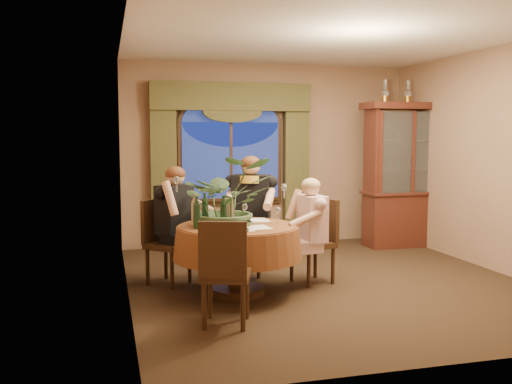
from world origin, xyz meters
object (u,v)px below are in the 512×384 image
object	(u,v)px
chair_back	(168,243)
wine_bottle_1	(195,210)
wine_bottle_0	(205,208)
person_back	(175,225)
wine_bottle_3	(224,211)
china_cabinet	(406,175)
centerpiece_plant	(227,167)
stoneware_vase	(228,211)
chair_front_left	(226,272)
wine_bottle_2	(197,213)
dining_table	(238,260)
oil_lamp_center	(408,92)
person_scarf	(251,215)
person_pink	(312,233)
chair_right	(312,242)
oil_lamp_left	(385,91)
oil_lamp_right	(430,92)
olive_bowl	(245,224)
chair_back_right	(246,236)

from	to	relation	value
chair_back	wine_bottle_1	bearing A→B (deg)	65.78
wine_bottle_0	wine_bottle_1	distance (m)	0.18
person_back	wine_bottle_3	world-z (taller)	person_back
china_cabinet	centerpiece_plant	distance (m)	3.72
stoneware_vase	centerpiece_plant	distance (m)	0.48
chair_back	wine_bottle_3	bearing A→B (deg)	78.43
china_cabinet	wine_bottle_3	xyz separation A→B (m)	(-3.27, -2.08, -0.18)
chair_front_left	wine_bottle_2	size ratio (longest dim) A/B	2.91
centerpiece_plant	wine_bottle_1	size ratio (longest dim) A/B	3.24
dining_table	oil_lamp_center	distance (m)	4.19
dining_table	centerpiece_plant	size ratio (longest dim) A/B	1.29
person_scarf	centerpiece_plant	size ratio (longest dim) A/B	1.37
person_pink	wine_bottle_1	distance (m)	1.35
chair_front_left	chair_back	bearing A→B (deg)	121.84
chair_right	person_back	xyz separation A→B (m)	(-1.54, 0.39, 0.20)
chair_back	wine_bottle_2	xyz separation A→B (m)	(0.21, -0.74, 0.44)
oil_lamp_left	person_pink	xyz separation A→B (m)	(-1.85, -1.92, -1.74)
oil_lamp_left	wine_bottle_3	world-z (taller)	oil_lamp_left
centerpiece_plant	person_scarf	bearing A→B (deg)	58.54
oil_lamp_center	stoneware_vase	xyz separation A→B (m)	(-3.18, -1.87, -1.47)
oil_lamp_right	olive_bowl	world-z (taller)	oil_lamp_right
centerpiece_plant	wine_bottle_2	bearing A→B (deg)	-147.03
oil_lamp_center	chair_back_right	bearing A→B (deg)	-157.30
centerpiece_plant	oil_lamp_center	bearing A→B (deg)	30.49
wine_bottle_1	wine_bottle_3	size ratio (longest dim) A/B	1.00
person_pink	wine_bottle_2	world-z (taller)	person_pink
oil_lamp_left	chair_front_left	world-z (taller)	oil_lamp_left
oil_lamp_left	oil_lamp_right	distance (m)	0.76
chair_right	chair_back	bearing A→B (deg)	61.82
person_back	stoneware_vase	xyz separation A→B (m)	(0.51, -0.52, 0.21)
chair_back	wine_bottle_1	distance (m)	0.72
dining_table	person_pink	size ratio (longest dim) A/B	1.12
oil_lamp_right	chair_front_left	world-z (taller)	oil_lamp_right
wine_bottle_0	wine_bottle_1	xyz separation A→B (m)	(-0.13, -0.12, 0.00)
chair_back_right	chair_front_left	xyz separation A→B (m)	(-0.61, -1.75, 0.00)
oil_lamp_left	person_back	world-z (taller)	oil_lamp_left
oil_lamp_center	olive_bowl	distance (m)	4.01
china_cabinet	wine_bottle_2	distance (m)	4.15
oil_lamp_left	person_scarf	size ratio (longest dim) A/B	0.23
wine_bottle_0	oil_lamp_right	bearing A→B (deg)	25.27
wine_bottle_0	wine_bottle_3	size ratio (longest dim) A/B	1.00
chair_back_right	person_scarf	bearing A→B (deg)	-131.28
oil_lamp_left	chair_right	distance (m)	3.12
china_cabinet	chair_right	world-z (taller)	china_cabinet
chair_front_left	wine_bottle_3	xyz separation A→B (m)	(0.15, 0.85, 0.44)
oil_lamp_left	centerpiece_plant	distance (m)	3.53
dining_table	chair_back	xyz separation A→B (m)	(-0.67, 0.62, 0.10)
oil_lamp_right	wine_bottle_1	bearing A→B (deg)	-154.11
person_pink	stoneware_vase	bearing A→B (deg)	81.52
person_back	wine_bottle_0	xyz separation A→B (m)	(0.28, -0.44, 0.24)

